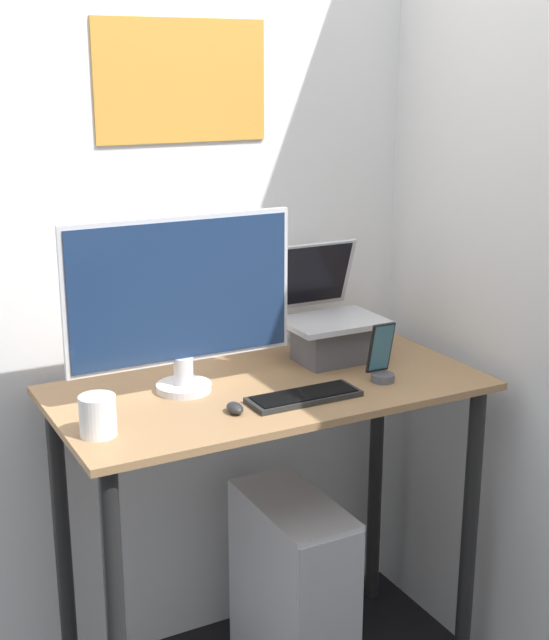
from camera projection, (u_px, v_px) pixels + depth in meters
The scene contains 10 objects.
wall_back at pixel (209, 236), 2.64m from camera, with size 6.00×0.06×2.60m.
wall_side_right at pixel (541, 256), 2.37m from camera, with size 0.05×6.00×2.60m.
desk at pixel (269, 447), 2.46m from camera, with size 1.17×0.59×0.96m.
laptop at pixel (329, 328), 2.60m from camera, with size 0.29×0.29×0.33m.
monitor at pixel (181, 301), 2.30m from camera, with size 0.62×0.15×0.47m.
keyboard at pixel (304, 397), 2.30m from camera, with size 0.30×0.11×0.02m.
mouse at pixel (235, 408), 2.21m from camera, with size 0.04×0.06×0.03m.
cell_phone at pixel (382, 362), 2.43m from camera, with size 0.07×0.07×0.16m.
computer_tower at pixel (293, 595), 2.60m from camera, with size 0.21×0.43×0.60m.
mug at pixel (98, 416), 2.07m from camera, with size 0.09×0.09×0.10m.
Camera 1 is at (-1.05, -1.72, 1.79)m, focal length 50.00 mm.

